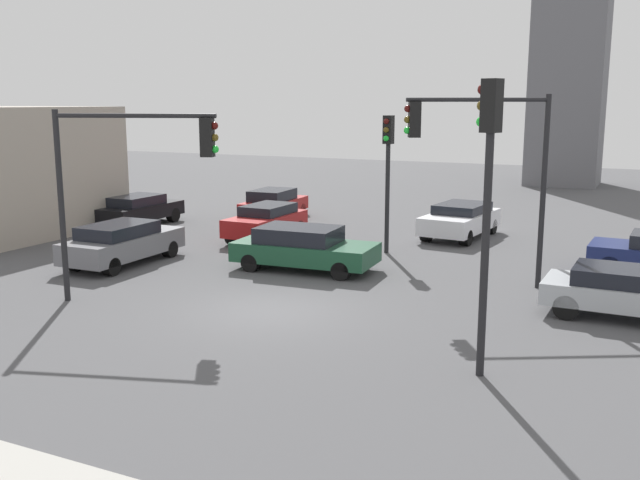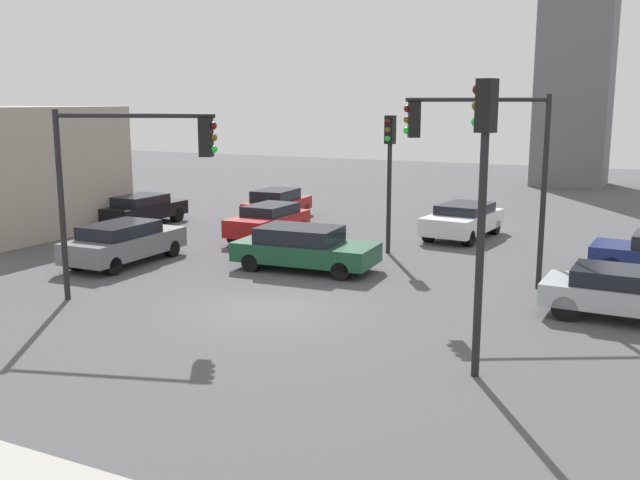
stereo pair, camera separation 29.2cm
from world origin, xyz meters
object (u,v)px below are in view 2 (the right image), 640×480
at_px(traffic_light_2, 482,149).
at_px(car_0, 463,220).
at_px(traffic_light_0, 131,163).
at_px(car_6, 304,248).
at_px(car_5, 277,203).
at_px(car_7, 269,221).
at_px(traffic_light_1, 389,158).
at_px(car_1, 142,209).
at_px(traffic_light_3, 483,176).
at_px(car_3, 124,242).
at_px(car_4, 629,293).

height_order(traffic_light_2, car_0, traffic_light_2).
height_order(traffic_light_0, car_6, traffic_light_0).
height_order(traffic_light_2, car_5, traffic_light_2).
bearing_deg(traffic_light_0, car_7, 81.09).
bearing_deg(traffic_light_1, traffic_light_0, -17.73).
distance_m(traffic_light_0, traffic_light_1, 9.98).
xyz_separation_m(car_1, car_6, (10.55, -4.46, 0.01)).
distance_m(traffic_light_2, traffic_light_3, 6.96).
height_order(traffic_light_1, car_5, traffic_light_1).
relative_size(traffic_light_3, car_6, 1.24).
bearing_deg(car_3, traffic_light_0, -135.73).
relative_size(traffic_light_0, car_1, 1.24).
xyz_separation_m(car_0, car_3, (-9.05, -9.81, 0.01)).
bearing_deg(car_5, traffic_light_1, -127.06).
relative_size(traffic_light_1, car_5, 1.20).
bearing_deg(car_4, traffic_light_2, 164.22).
xyz_separation_m(car_3, car_6, (5.92, 1.92, -0.01)).
xyz_separation_m(traffic_light_0, car_7, (-1.45, 9.53, -3.08)).
bearing_deg(car_1, car_6, -112.54).
bearing_deg(traffic_light_1, car_4, 63.99).
xyz_separation_m(traffic_light_1, car_6, (-1.50, -3.70, -2.73)).
relative_size(car_0, car_7, 1.14).
bearing_deg(car_0, car_7, -54.51).
bearing_deg(car_0, car_4, 42.35).
distance_m(car_0, car_5, 9.13).
distance_m(traffic_light_0, car_7, 10.12).
xyz_separation_m(traffic_light_0, traffic_light_2, (7.97, 5.59, 0.27)).
relative_size(traffic_light_0, traffic_light_2, 0.93).
distance_m(traffic_light_2, car_4, 5.53).
height_order(traffic_light_3, car_5, traffic_light_3).
height_order(traffic_light_1, car_4, traffic_light_1).
relative_size(car_1, car_7, 1.05).
bearing_deg(traffic_light_2, traffic_light_1, -69.46).
relative_size(traffic_light_1, traffic_light_3, 0.85).
bearing_deg(car_7, car_5, -153.14).
bearing_deg(car_3, car_5, -0.88).
xyz_separation_m(traffic_light_3, car_1, (-17.94, 11.16, -3.30)).
height_order(traffic_light_2, traffic_light_3, traffic_light_3).
bearing_deg(traffic_light_2, car_6, -28.03).
bearing_deg(car_3, traffic_light_3, -110.88).
relative_size(traffic_light_0, traffic_light_1, 1.05).
height_order(traffic_light_0, car_0, traffic_light_0).
relative_size(traffic_light_2, car_7, 1.41).
xyz_separation_m(traffic_light_3, car_0, (-4.26, 14.59, -3.29)).
bearing_deg(car_7, traffic_light_2, 68.07).
bearing_deg(car_5, car_4, -125.57).
bearing_deg(traffic_light_3, traffic_light_0, 8.86).
relative_size(traffic_light_1, car_7, 1.24).
height_order(traffic_light_1, traffic_light_3, traffic_light_3).
xyz_separation_m(traffic_light_1, traffic_light_2, (4.21, -3.65, 0.64)).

